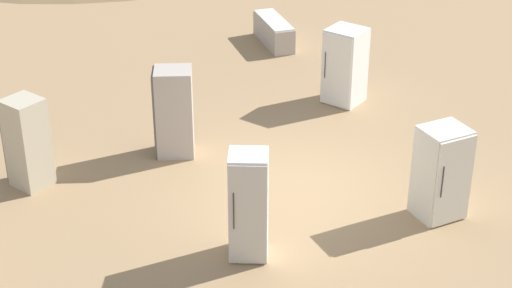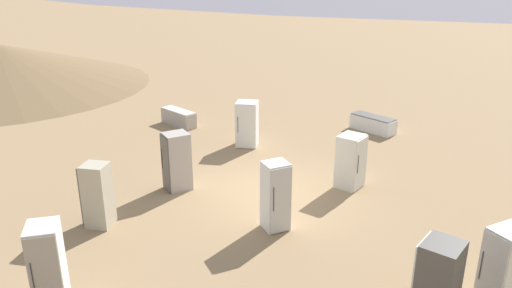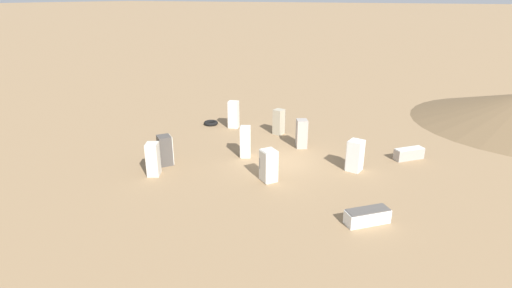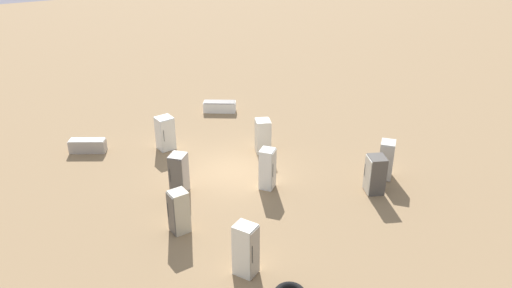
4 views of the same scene
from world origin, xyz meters
name	(u,v)px [view 1 (image 1 of 4)]	position (x,y,z in m)	size (l,w,h in m)	color
ground_plane	(300,188)	(0.00, 0.00, 0.00)	(1000.00, 1000.00, 0.00)	#937551
discarded_fridge_0	(27,143)	(-4.48, -2.26, 0.87)	(0.76, 0.71, 1.74)	#B2A88E
discarded_fridge_1	(441,173)	(2.51, 0.36, 0.84)	(1.02, 1.03, 1.69)	beige
discarded_fridge_3	(345,66)	(-0.84, 3.92, 0.86)	(0.87, 0.86, 1.72)	white
discarded_fridge_4	(274,32)	(-3.88, 6.35, 0.34)	(1.68, 1.62, 0.67)	#A89E93
discarded_fridge_5	(173,112)	(-2.80, 0.06, 0.90)	(0.98, 0.94, 1.80)	#A89E93
discarded_fridge_6	(248,206)	(0.19, -2.29, 0.93)	(0.82, 0.82, 1.86)	white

